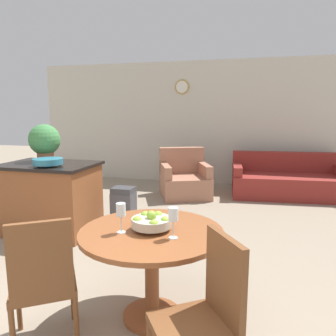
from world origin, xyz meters
TOP-DOWN VIEW (x-y plane):
  - wall_back at (-0.00, 6.12)m, footprint 8.00×0.09m
  - dining_table at (0.34, 1.04)m, footprint 1.09×1.09m
  - dining_chair_near_left at (-0.25, 0.54)m, footprint 0.58×0.58m
  - dining_chair_near_right at (0.85, 0.45)m, footprint 0.58×0.58m
  - fruit_bowl at (0.34, 1.04)m, footprint 0.30×0.30m
  - wine_glass_left at (0.15, 0.94)m, footprint 0.07×0.07m
  - wine_glass_right at (0.54, 0.93)m, footprint 0.07×0.07m
  - kitchen_island at (-1.54, 2.49)m, footprint 1.20×0.84m
  - teal_bowl at (-1.41, 2.29)m, footprint 0.36×0.36m
  - potted_plant at (-1.70, 2.64)m, footprint 0.42×0.42m
  - trash_bin at (-0.59, 2.69)m, footprint 0.29×0.24m
  - couch at (1.68, 5.35)m, footprint 2.15×1.18m
  - armchair at (-0.23, 4.83)m, footprint 1.16×1.19m

SIDE VIEW (x-z plane):
  - couch at x=1.68m, z-range -0.12..0.69m
  - armchair at x=-0.23m, z-range -0.15..0.76m
  - trash_bin at x=-0.59m, z-range 0.00..0.62m
  - kitchen_island at x=-1.54m, z-range 0.00..0.93m
  - dining_chair_near_left at x=-0.25m, z-range 0.04..0.98m
  - dining_chair_near_right at x=0.85m, z-range 0.04..0.98m
  - dining_table at x=0.34m, z-range 0.20..0.92m
  - fruit_bowl at x=0.34m, z-range 0.71..0.87m
  - wine_glass_left at x=0.15m, z-range 0.78..1.00m
  - wine_glass_right at x=0.54m, z-range 0.78..1.00m
  - teal_bowl at x=-1.41m, z-range 0.94..1.04m
  - potted_plant at x=-1.70m, z-range 0.96..1.46m
  - wall_back at x=0.00m, z-range 0.00..2.70m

